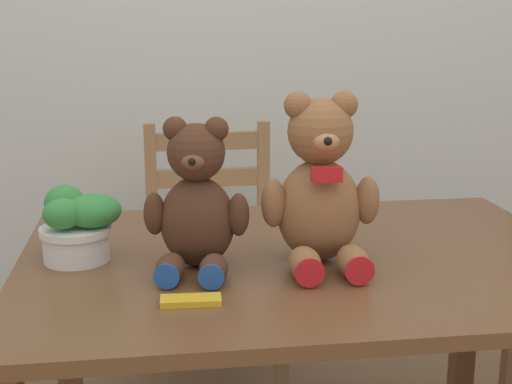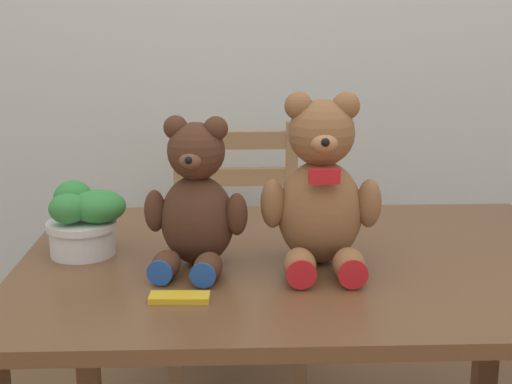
{
  "view_description": "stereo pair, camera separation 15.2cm",
  "coord_description": "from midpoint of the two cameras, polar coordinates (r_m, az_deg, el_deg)",
  "views": [
    {
      "loc": [
        -0.32,
        -1.05,
        1.24
      ],
      "look_at": [
        -0.11,
        0.41,
        0.87
      ],
      "focal_mm": 50.0,
      "sensor_mm": 36.0,
      "label": 1
    },
    {
      "loc": [
        -0.17,
        -1.06,
        1.24
      ],
      "look_at": [
        -0.11,
        0.41,
        0.87
      ],
      "focal_mm": 50.0,
      "sensor_mm": 36.0,
      "label": 2
    }
  ],
  "objects": [
    {
      "name": "potted_plant",
      "position": [
        1.62,
        -16.76,
        -2.57
      ],
      "size": [
        0.18,
        0.17,
        0.16
      ],
      "color": "beige",
      "rests_on": "dining_table"
    },
    {
      "name": "teddy_bear_right",
      "position": [
        1.52,
        2.34,
        0.06
      ],
      "size": [
        0.26,
        0.26,
        0.37
      ],
      "rotation": [
        0.0,
        0.0,
        3.11
      ],
      "color": "brown",
      "rests_on": "dining_table"
    },
    {
      "name": "wooden_chair_behind",
      "position": [
        2.4,
        -5.34,
        -5.24
      ],
      "size": [
        0.43,
        0.43,
        0.89
      ],
      "rotation": [
        0.0,
        0.0,
        3.14
      ],
      "color": "#997047",
      "rests_on": "ground_plane"
    },
    {
      "name": "teddy_bear_left",
      "position": [
        1.51,
        -7.67,
        -1.04
      ],
      "size": [
        0.23,
        0.24,
        0.32
      ],
      "rotation": [
        0.0,
        0.0,
        2.95
      ],
      "color": "#472819",
      "rests_on": "dining_table"
    },
    {
      "name": "chocolate_bar",
      "position": [
        1.36,
        -8.46,
        -8.64
      ],
      "size": [
        0.12,
        0.05,
        0.01
      ],
      "primitive_type": "cube",
      "rotation": [
        0.0,
        0.0,
        -0.04
      ],
      "color": "gold",
      "rests_on": "dining_table"
    },
    {
      "name": "dining_table",
      "position": [
        1.64,
        1.14,
        -8.33
      ],
      "size": [
        1.27,
        0.89,
        0.72
      ],
      "color": "brown",
      "rests_on": "ground_plane"
    }
  ]
}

